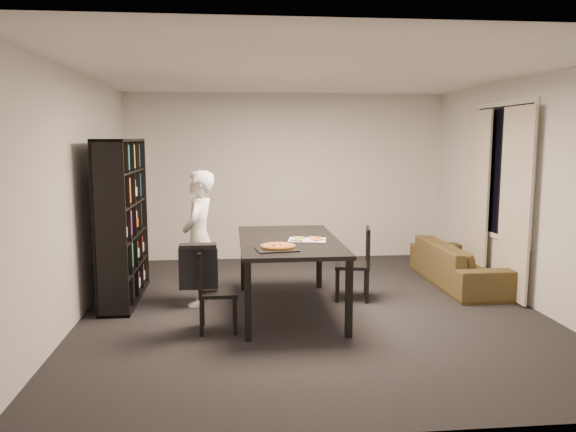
{
  "coord_description": "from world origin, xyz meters",
  "views": [
    {
      "loc": [
        -0.88,
        -6.08,
        1.9
      ],
      "look_at": [
        -0.26,
        0.06,
        1.05
      ],
      "focal_mm": 35.0,
      "sensor_mm": 36.0,
      "label": 1
    }
  ],
  "objects": [
    {
      "name": "room",
      "position": [
        0.0,
        0.0,
        1.3
      ],
      "size": [
        5.01,
        5.51,
        2.61
      ],
      "color": "black",
      "rests_on": "ground"
    },
    {
      "name": "window_pane",
      "position": [
        2.48,
        0.6,
        1.5
      ],
      "size": [
        0.02,
        1.4,
        1.6
      ],
      "primitive_type": "cube",
      "color": "black",
      "rests_on": "room"
    },
    {
      "name": "window_frame",
      "position": [
        2.48,
        0.6,
        1.5
      ],
      "size": [
        0.03,
        1.52,
        1.72
      ],
      "primitive_type": "cube",
      "color": "white",
      "rests_on": "room"
    },
    {
      "name": "curtain_left",
      "position": [
        2.4,
        0.08,
        1.15
      ],
      "size": [
        0.03,
        0.7,
        2.25
      ],
      "primitive_type": "cube",
      "color": "beige",
      "rests_on": "room"
    },
    {
      "name": "curtain_right",
      "position": [
        2.4,
        1.12,
        1.15
      ],
      "size": [
        0.03,
        0.7,
        2.25
      ],
      "primitive_type": "cube",
      "color": "beige",
      "rests_on": "room"
    },
    {
      "name": "bookshelf",
      "position": [
        -2.16,
        0.6,
        0.95
      ],
      "size": [
        0.35,
        1.5,
        1.9
      ],
      "primitive_type": "cube",
      "color": "black",
      "rests_on": "room"
    },
    {
      "name": "dining_table",
      "position": [
        -0.26,
        -0.04,
        0.73
      ],
      "size": [
        1.07,
        1.93,
        0.81
      ],
      "color": "black",
      "rests_on": "room"
    },
    {
      "name": "chair_left",
      "position": [
        -1.1,
        -0.63,
        0.47
      ],
      "size": [
        0.39,
        0.39,
        0.82
      ],
      "rotation": [
        0.0,
        0.0,
        1.59
      ],
      "color": "black",
      "rests_on": "room"
    },
    {
      "name": "chair_right",
      "position": [
        0.62,
        0.31,
        0.49
      ],
      "size": [
        0.47,
        0.47,
        0.86
      ],
      "rotation": [
        0.0,
        0.0,
        -1.77
      ],
      "color": "black",
      "rests_on": "room"
    },
    {
      "name": "draped_jacket",
      "position": [
        -1.21,
        -0.63,
        0.68
      ],
      "size": [
        0.38,
        0.16,
        0.45
      ],
      "rotation": [
        0.0,
        0.0,
        1.59
      ],
      "color": "black",
      "rests_on": "chair_left"
    },
    {
      "name": "person",
      "position": [
        -1.25,
        0.29,
        0.77
      ],
      "size": [
        0.48,
        0.63,
        1.55
      ],
      "primitive_type": "imported",
      "rotation": [
        0.0,
        0.0,
        -1.79
      ],
      "color": "white",
      "rests_on": "room"
    },
    {
      "name": "baking_tray",
      "position": [
        -0.44,
        -0.63,
        0.81
      ],
      "size": [
        0.44,
        0.37,
        0.01
      ],
      "primitive_type": "cube",
      "rotation": [
        0.0,
        0.0,
        0.14
      ],
      "color": "black",
      "rests_on": "dining_table"
    },
    {
      "name": "pepperoni_pizza",
      "position": [
        -0.42,
        -0.57,
        0.83
      ],
      "size": [
        0.35,
        0.35,
        0.03
      ],
      "rotation": [
        0.0,
        0.0,
        0.21
      ],
      "color": "#94602B",
      "rests_on": "dining_table"
    },
    {
      "name": "kitchen_towel",
      "position": [
        -0.07,
        -0.14,
        0.81
      ],
      "size": [
        0.45,
        0.37,
        0.01
      ],
      "primitive_type": "cube",
      "rotation": [
        0.0,
        0.0,
        -0.18
      ],
      "color": "white",
      "rests_on": "dining_table"
    },
    {
      "name": "pizza_slices",
      "position": [
        -0.07,
        -0.12,
        0.82
      ],
      "size": [
        0.41,
        0.36,
        0.01
      ],
      "primitive_type": null,
      "rotation": [
        0.0,
        0.0,
        -0.15
      ],
      "color": "gold",
      "rests_on": "dining_table"
    },
    {
      "name": "sofa",
      "position": [
        2.09,
        0.85,
        0.28
      ],
      "size": [
        0.74,
        1.89,
        0.55
      ],
      "primitive_type": "imported",
      "rotation": [
        0.0,
        0.0,
        1.57
      ],
      "color": "#3D3418",
      "rests_on": "room"
    }
  ]
}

